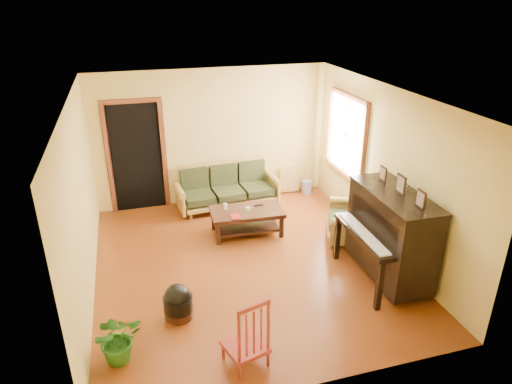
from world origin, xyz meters
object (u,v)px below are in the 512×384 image
object	(u,v)px
ceramic_crock	(307,187)
red_chair	(245,330)
sofa	(228,187)
armchair	(350,216)
piano	(390,236)
potted_plant	(118,338)
coffee_table	(247,222)
footstool	(178,305)

from	to	relation	value
ceramic_crock	red_chair	bearing A→B (deg)	-119.98
sofa	armchair	size ratio (longest dim) A/B	2.21
piano	red_chair	distance (m)	2.66
red_chair	potted_plant	distance (m)	1.44
sofa	coffee_table	xyz separation A→B (m)	(0.08, -1.13, -0.19)
armchair	potted_plant	bearing A→B (deg)	-131.48
sofa	piano	xyz separation A→B (m)	(1.71, -2.96, 0.26)
piano	ceramic_crock	bearing A→B (deg)	90.64
piano	red_chair	world-z (taller)	piano
coffee_table	piano	bearing A→B (deg)	-48.37
sofa	coffee_table	bearing A→B (deg)	-90.16
armchair	ceramic_crock	bearing A→B (deg)	111.83
sofa	ceramic_crock	distance (m)	1.76
footstool	coffee_table	bearing A→B (deg)	53.35
armchair	footstool	bearing A→B (deg)	-134.69
footstool	red_chair	bearing A→B (deg)	-57.90
coffee_table	red_chair	bearing A→B (deg)	-105.33
red_chair	ceramic_crock	xyz separation A→B (m)	(2.44, 4.23, -0.33)
footstool	red_chair	size ratio (longest dim) A/B	0.41
armchair	piano	bearing A→B (deg)	-65.37
coffee_table	armchair	xyz separation A→B (m)	(1.60, -0.68, 0.21)
armchair	red_chair	size ratio (longest dim) A/B	0.95
potted_plant	footstool	bearing A→B (deg)	36.88
potted_plant	coffee_table	bearing A→B (deg)	48.78
piano	sofa	bearing A→B (deg)	120.90
coffee_table	piano	xyz separation A→B (m)	(1.63, -1.83, 0.45)
coffee_table	footstool	bearing A→B (deg)	-126.65
coffee_table	red_chair	xyz separation A→B (m)	(-0.80, -2.91, 0.24)
piano	potted_plant	distance (m)	3.86
footstool	ceramic_crock	size ratio (longest dim) A/B	1.41
coffee_table	red_chair	distance (m)	3.03
sofa	coffee_table	world-z (taller)	sofa
piano	footstool	world-z (taller)	piano
piano	ceramic_crock	world-z (taller)	piano
footstool	ceramic_crock	xyz separation A→B (m)	(3.07, 3.23, -0.05)
armchair	red_chair	xyz separation A→B (m)	(-2.40, -2.23, 0.02)
coffee_table	armchair	distance (m)	1.75
piano	footstool	xyz separation A→B (m)	(-3.05, -0.08, -0.49)
footstool	sofa	bearing A→B (deg)	66.18
red_chair	coffee_table	bearing A→B (deg)	58.24
piano	potted_plant	size ratio (longest dim) A/B	2.54
coffee_table	ceramic_crock	distance (m)	2.11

